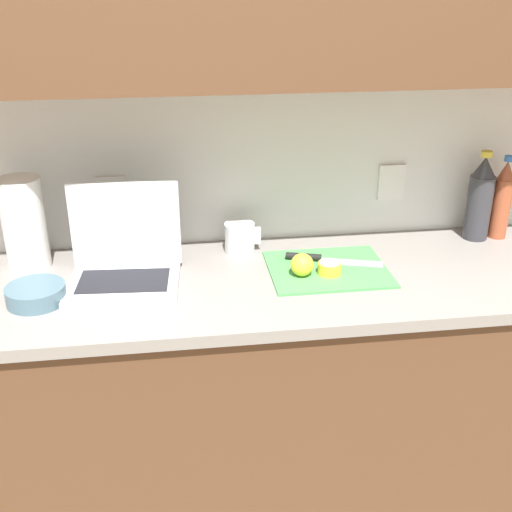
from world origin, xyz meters
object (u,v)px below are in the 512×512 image
object	(u,v)px
lemon_half_cut	(329,268)
bowl_white	(36,294)
bottle_green_soda	(480,199)
laptop	(124,259)
cutting_board	(328,269)
bottle_oil_tall	(502,200)
measuring_cup	(240,238)
knife	(317,258)
paper_towel_roll	(24,224)
lemon_whole_beside	(302,265)

from	to	relation	value
lemon_half_cut	bowl_white	bearing A→B (deg)	-176.78
bottle_green_soda	bowl_white	distance (m)	1.42
lemon_half_cut	bowl_white	xyz separation A→B (m)	(-0.83, -0.05, -0.00)
laptop	bowl_white	world-z (taller)	laptop
cutting_board	lemon_half_cut	xyz separation A→B (m)	(-0.00, -0.04, 0.02)
laptop	bottle_green_soda	size ratio (longest dim) A/B	1.12
lemon_half_cut	bottle_oil_tall	world-z (taller)	bottle_oil_tall
measuring_cup	knife	bearing A→B (deg)	-28.23
paper_towel_roll	lemon_half_cut	bearing A→B (deg)	-12.25
knife	bottle_oil_tall	world-z (taller)	bottle_oil_tall
lemon_half_cut	laptop	bearing A→B (deg)	173.95
lemon_half_cut	measuring_cup	world-z (taller)	measuring_cup
cutting_board	laptop	bearing A→B (deg)	177.58
laptop	bowl_white	size ratio (longest dim) A/B	2.09
laptop	paper_towel_roll	xyz separation A→B (m)	(-0.29, 0.13, 0.08)
laptop	lemon_half_cut	bearing A→B (deg)	-1.87
cutting_board	bottle_oil_tall	size ratio (longest dim) A/B	1.26
lemon_half_cut	lemon_whole_beside	xyz separation A→B (m)	(-0.08, 0.00, 0.02)
knife	bottle_oil_tall	size ratio (longest dim) A/B	1.04
cutting_board	lemon_whole_beside	size ratio (longest dim) A/B	5.21
knife	lemon_half_cut	world-z (taller)	lemon_half_cut
bottle_oil_tall	knife	bearing A→B (deg)	-169.13
laptop	paper_towel_roll	world-z (taller)	paper_towel_roll
bottle_oil_tall	bowl_white	xyz separation A→B (m)	(-1.47, -0.26, -0.10)
bottle_oil_tall	bowl_white	bearing A→B (deg)	-169.77
cutting_board	lemon_half_cut	bearing A→B (deg)	-97.05
knife	measuring_cup	bearing A→B (deg)	168.59
lemon_half_cut	bottle_green_soda	world-z (taller)	bottle_green_soda
laptop	paper_towel_roll	distance (m)	0.33
knife	measuring_cup	xyz separation A→B (m)	(-0.22, 0.12, 0.03)
cutting_board	bottle_oil_tall	bearing A→B (deg)	15.96
laptop	bowl_white	bearing A→B (deg)	-150.85
paper_towel_roll	measuring_cup	bearing A→B (deg)	1.80
lemon_whole_beside	bottle_green_soda	world-z (taller)	bottle_green_soda
laptop	knife	size ratio (longest dim) A/B	1.14
knife	lemon_half_cut	distance (m)	0.09
laptop	paper_towel_roll	size ratio (longest dim) A/B	1.20
bottle_green_soda	measuring_cup	bearing A→B (deg)	-179.67
laptop	bottle_oil_tall	world-z (taller)	bottle_oil_tall
lemon_whole_beside	measuring_cup	size ratio (longest dim) A/B	0.59
knife	bowl_white	distance (m)	0.83
lemon_half_cut	bottle_green_soda	bearing A→B (deg)	21.37
lemon_whole_beside	bottle_oil_tall	xyz separation A→B (m)	(0.72, 0.22, 0.09)
bowl_white	knife	bearing A→B (deg)	9.73
lemon_half_cut	bottle_oil_tall	size ratio (longest dim) A/B	0.25
measuring_cup	lemon_half_cut	bearing A→B (deg)	-41.48
knife	bowl_white	bearing A→B (deg)	-153.45
lemon_half_cut	lemon_whole_beside	distance (m)	0.08
bottle_oil_tall	paper_towel_roll	distance (m)	1.53
knife	lemon_whole_beside	distance (m)	0.12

